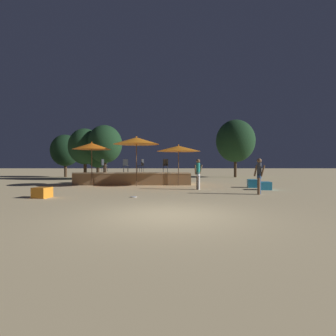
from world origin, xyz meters
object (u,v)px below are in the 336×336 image
(bistro_chair_1, at_px, (165,164))
(bistro_chair_3, at_px, (125,164))
(patio_umbrella_0, at_px, (136,141))
(bistro_chair_0, at_px, (141,164))
(cube_seat_1, at_px, (42,193))
(cube_seat_0, at_px, (265,186))
(cube_seat_2, at_px, (252,183))
(frisbee_disc, at_px, (134,197))
(background_tree_4, at_px, (98,154))
(patio_umbrella_2, at_px, (178,149))
(person_1, at_px, (259,175))
(background_tree_2, at_px, (85,147))
(background_tree_3, at_px, (105,144))
(background_tree_1, at_px, (65,150))
(patio_umbrella_1, at_px, (92,146))
(background_tree_0, at_px, (235,141))
(bistro_chair_2, at_px, (103,164))
(person_0, at_px, (198,173))

(bistro_chair_1, bearing_deg, bistro_chair_3, 170.80)
(patio_umbrella_0, xyz_separation_m, bistro_chair_0, (0.16, 1.61, -1.51))
(cube_seat_1, height_order, bistro_chair_3, bistro_chair_3)
(cube_seat_0, bearing_deg, cube_seat_2, 102.65)
(cube_seat_0, bearing_deg, frisbee_disc, -155.61)
(cube_seat_0, height_order, background_tree_4, background_tree_4)
(cube_seat_0, distance_m, cube_seat_1, 11.28)
(cube_seat_2, relative_size, bistro_chair_0, 0.68)
(cube_seat_1, height_order, frisbee_disc, cube_seat_1)
(patio_umbrella_2, bearing_deg, person_1, -52.71)
(cube_seat_2, distance_m, background_tree_2, 15.04)
(bistro_chair_0, relative_size, background_tree_4, 0.25)
(bistro_chair_0, bearing_deg, frisbee_disc, 21.99)
(cube_seat_1, relative_size, background_tree_2, 0.16)
(bistro_chair_3, relative_size, background_tree_3, 0.19)
(person_1, bearing_deg, background_tree_2, -102.50)
(background_tree_1, relative_size, background_tree_3, 0.92)
(patio_umbrella_0, relative_size, background_tree_2, 0.70)
(patio_umbrella_2, height_order, frisbee_disc, patio_umbrella_2)
(patio_umbrella_1, xyz_separation_m, background_tree_0, (11.93, 9.71, 1.14))
(bistro_chair_2, relative_size, frisbee_disc, 3.30)
(cube_seat_2, relative_size, background_tree_4, 0.17)
(patio_umbrella_1, xyz_separation_m, bistro_chair_1, (4.83, 0.89, -1.19))
(cube_seat_0, relative_size, bistro_chair_0, 0.73)
(background_tree_1, bearing_deg, background_tree_2, -48.96)
(bistro_chair_0, relative_size, bistro_chair_2, 1.00)
(person_1, height_order, bistro_chair_3, bistro_chair_3)
(bistro_chair_3, height_order, background_tree_1, background_tree_1)
(patio_umbrella_1, distance_m, cube_seat_0, 10.99)
(cube_seat_1, relative_size, bistro_chair_2, 0.83)
(patio_umbrella_2, xyz_separation_m, frisbee_disc, (-2.18, -5.80, -2.41))
(patio_umbrella_0, xyz_separation_m, cube_seat_0, (7.42, -2.34, -2.68))
(background_tree_0, bearing_deg, background_tree_3, -163.15)
(cube_seat_1, height_order, bistro_chair_2, bistro_chair_2)
(frisbee_disc, bearing_deg, bistro_chair_2, 112.42)
(background_tree_0, bearing_deg, cube_seat_1, -128.16)
(cube_seat_1, bearing_deg, patio_umbrella_0, 59.10)
(bistro_chair_0, bearing_deg, background_tree_1, -116.11)
(person_0, xyz_separation_m, background_tree_4, (-8.22, 9.75, 1.39))
(frisbee_disc, bearing_deg, background_tree_2, 116.08)
(cube_seat_0, bearing_deg, patio_umbrella_2, 150.32)
(patio_umbrella_1, height_order, person_1, patio_umbrella_1)
(background_tree_2, distance_m, background_tree_3, 1.97)
(patio_umbrella_0, distance_m, cube_seat_2, 7.67)
(cube_seat_0, xyz_separation_m, bistro_chair_1, (-5.56, 3.58, 1.17))
(patio_umbrella_2, bearing_deg, cube_seat_2, -17.33)
(cube_seat_2, distance_m, background_tree_4, 14.59)
(cube_seat_1, xyz_separation_m, background_tree_4, (-1.13, 13.16, 2.09))
(patio_umbrella_0, distance_m, person_0, 4.76)
(patio_umbrella_0, bearing_deg, background_tree_4, 120.89)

